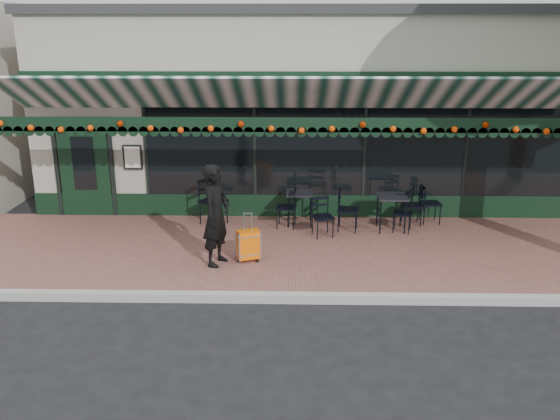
{
  "coord_description": "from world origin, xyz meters",
  "views": [
    {
      "loc": [
        -0.17,
        -8.78,
        4.3
      ],
      "look_at": [
        -0.39,
        1.6,
        1.04
      ],
      "focal_mm": 38.0,
      "sensor_mm": 36.0,
      "label": 1
    }
  ],
  "objects_px": {
    "woman": "(216,215)",
    "suitcase": "(248,245)",
    "chair_b_left": "(286,208)",
    "chair_b_front": "(323,217)",
    "chair_a_front": "(402,214)",
    "chair_a_right": "(430,204)",
    "chair_solo": "(213,202)",
    "chair_a_left": "(412,206)",
    "chair_b_right": "(348,210)",
    "cafe_table_b": "(300,195)",
    "cafe_table_a": "(392,199)"
  },
  "relations": [
    {
      "from": "woman",
      "to": "chair_solo",
      "type": "bearing_deg",
      "value": 28.43
    },
    {
      "from": "cafe_table_a",
      "to": "chair_b_right",
      "type": "height_order",
      "value": "chair_b_right"
    },
    {
      "from": "chair_a_left",
      "to": "chair_solo",
      "type": "distance_m",
      "value": 4.28
    },
    {
      "from": "cafe_table_b",
      "to": "chair_b_left",
      "type": "bearing_deg",
      "value": -143.46
    },
    {
      "from": "chair_a_left",
      "to": "chair_b_front",
      "type": "height_order",
      "value": "chair_a_left"
    },
    {
      "from": "woman",
      "to": "chair_solo",
      "type": "xyz_separation_m",
      "value": [
        -0.35,
        2.24,
        -0.42
      ]
    },
    {
      "from": "cafe_table_a",
      "to": "chair_b_left",
      "type": "distance_m",
      "value": 2.22
    },
    {
      "from": "cafe_table_b",
      "to": "chair_solo",
      "type": "xyz_separation_m",
      "value": [
        -1.86,
        -0.04,
        -0.14
      ]
    },
    {
      "from": "chair_a_front",
      "to": "chair_b_front",
      "type": "bearing_deg",
      "value": -153.17
    },
    {
      "from": "chair_a_right",
      "to": "chair_b_right",
      "type": "relative_size",
      "value": 0.97
    },
    {
      "from": "chair_a_front",
      "to": "chair_a_right",
      "type": "bearing_deg",
      "value": 55.65
    },
    {
      "from": "chair_a_left",
      "to": "chair_b_left",
      "type": "distance_m",
      "value": 2.72
    },
    {
      "from": "cafe_table_a",
      "to": "chair_a_left",
      "type": "xyz_separation_m",
      "value": [
        0.51,
        0.39,
        -0.26
      ]
    },
    {
      "from": "suitcase",
      "to": "chair_solo",
      "type": "bearing_deg",
      "value": 92.09
    },
    {
      "from": "chair_a_right",
      "to": "chair_solo",
      "type": "relative_size",
      "value": 0.85
    },
    {
      "from": "suitcase",
      "to": "chair_a_left",
      "type": "relative_size",
      "value": 1.1
    },
    {
      "from": "chair_a_left",
      "to": "chair_b_front",
      "type": "relative_size",
      "value": 1.02
    },
    {
      "from": "chair_solo",
      "to": "cafe_table_a",
      "type": "bearing_deg",
      "value": -58.58
    },
    {
      "from": "chair_b_right",
      "to": "chair_solo",
      "type": "distance_m",
      "value": 2.89
    },
    {
      "from": "chair_solo",
      "to": "chair_a_right",
      "type": "bearing_deg",
      "value": -51.3
    },
    {
      "from": "suitcase",
      "to": "chair_b_front",
      "type": "bearing_deg",
      "value": 22.22
    },
    {
      "from": "woman",
      "to": "chair_a_left",
      "type": "height_order",
      "value": "woman"
    },
    {
      "from": "chair_b_left",
      "to": "chair_b_front",
      "type": "relative_size",
      "value": 1.05
    },
    {
      "from": "chair_a_left",
      "to": "chair_b_left",
      "type": "bearing_deg",
      "value": -85.48
    },
    {
      "from": "chair_b_front",
      "to": "chair_b_left",
      "type": "bearing_deg",
      "value": 126.23
    },
    {
      "from": "cafe_table_a",
      "to": "chair_b_left",
      "type": "bearing_deg",
      "value": 176.03
    },
    {
      "from": "woman",
      "to": "chair_b_front",
      "type": "xyz_separation_m",
      "value": [
        1.97,
        1.49,
        -0.51
      ]
    },
    {
      "from": "cafe_table_a",
      "to": "chair_solo",
      "type": "xyz_separation_m",
      "value": [
        -3.77,
        0.32,
        -0.17
      ]
    },
    {
      "from": "cafe_table_b",
      "to": "chair_a_front",
      "type": "height_order",
      "value": "chair_a_front"
    },
    {
      "from": "cafe_table_b",
      "to": "chair_a_right",
      "type": "height_order",
      "value": "chair_a_right"
    },
    {
      "from": "chair_a_front",
      "to": "chair_b_front",
      "type": "height_order",
      "value": "chair_b_front"
    },
    {
      "from": "chair_b_front",
      "to": "chair_b_right",
      "type": "bearing_deg",
      "value": 19.7
    },
    {
      "from": "woman",
      "to": "chair_b_left",
      "type": "height_order",
      "value": "woman"
    },
    {
      "from": "woman",
      "to": "suitcase",
      "type": "distance_m",
      "value": 0.84
    },
    {
      "from": "chair_a_left",
      "to": "chair_solo",
      "type": "height_order",
      "value": "chair_solo"
    },
    {
      "from": "suitcase",
      "to": "chair_b_front",
      "type": "relative_size",
      "value": 1.13
    },
    {
      "from": "cafe_table_a",
      "to": "cafe_table_b",
      "type": "bearing_deg",
      "value": 169.18
    },
    {
      "from": "cafe_table_b",
      "to": "chair_b_front",
      "type": "height_order",
      "value": "chair_b_front"
    },
    {
      "from": "suitcase",
      "to": "cafe_table_b",
      "type": "height_order",
      "value": "suitcase"
    },
    {
      "from": "cafe_table_a",
      "to": "chair_a_left",
      "type": "bearing_deg",
      "value": 37.32
    },
    {
      "from": "cafe_table_a",
      "to": "chair_a_left",
      "type": "relative_size",
      "value": 0.9
    },
    {
      "from": "chair_a_left",
      "to": "cafe_table_a",
      "type": "bearing_deg",
      "value": -53.17
    },
    {
      "from": "woman",
      "to": "chair_solo",
      "type": "height_order",
      "value": "woman"
    },
    {
      "from": "chair_b_left",
      "to": "cafe_table_a",
      "type": "bearing_deg",
      "value": 92.16
    },
    {
      "from": "cafe_table_a",
      "to": "chair_b_right",
      "type": "relative_size",
      "value": 0.85
    },
    {
      "from": "chair_b_left",
      "to": "woman",
      "type": "bearing_deg",
      "value": -24.39
    },
    {
      "from": "chair_b_left",
      "to": "chair_b_right",
      "type": "height_order",
      "value": "chair_b_right"
    },
    {
      "from": "cafe_table_b",
      "to": "chair_b_left",
      "type": "relative_size",
      "value": 0.84
    },
    {
      "from": "chair_b_right",
      "to": "chair_b_front",
      "type": "xyz_separation_m",
      "value": [
        -0.54,
        -0.39,
        -0.03
      ]
    },
    {
      "from": "suitcase",
      "to": "cafe_table_a",
      "type": "height_order",
      "value": "suitcase"
    }
  ]
}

